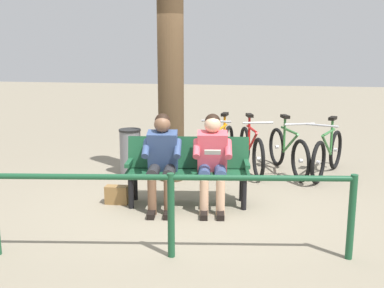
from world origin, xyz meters
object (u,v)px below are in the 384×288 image
(bicycle_orange, at_px, (251,150))
(litter_bin, at_px, (130,152))
(person_reading, at_px, (212,157))
(tree_trunk, at_px, (171,62))
(person_companion, at_px, (162,156))
(bench, at_px, (188,165))
(handbag, at_px, (117,195))
(bicycle_blue, at_px, (328,154))
(bicycle_silver, at_px, (222,148))
(bicycle_black, at_px, (288,152))

(bicycle_orange, bearing_deg, litter_bin, -89.71)
(person_reading, distance_m, tree_trunk, 1.82)
(person_reading, relative_size, tree_trunk, 0.33)
(person_companion, bearing_deg, bench, -153.12)
(tree_trunk, xyz_separation_m, bicycle_orange, (-1.19, -0.73, -1.45))
(handbag, relative_size, litter_bin, 0.40)
(tree_trunk, relative_size, bicycle_blue, 2.27)
(person_reading, relative_size, bicycle_orange, 0.74)
(bicycle_blue, distance_m, bicycle_silver, 1.72)
(bicycle_black, height_order, bicycle_orange, same)
(bench, relative_size, person_companion, 1.38)
(person_reading, height_order, bicycle_blue, person_reading)
(handbag, xyz_separation_m, bicycle_silver, (-1.14, -2.04, 0.24))
(person_companion, bearing_deg, handbag, -7.70)
(tree_trunk, height_order, bicycle_orange, tree_trunk)
(litter_bin, distance_m, bicycle_silver, 1.54)
(bench, xyz_separation_m, bicycle_orange, (-0.72, -1.77, -0.15))
(handbag, relative_size, bicycle_blue, 0.19)
(litter_bin, bearing_deg, bicycle_silver, -156.53)
(bicycle_blue, distance_m, bicycle_orange, 1.22)
(bench, xyz_separation_m, bicycle_silver, (-0.22, -1.82, -0.15))
(person_companion, xyz_separation_m, bicycle_black, (-1.62, -1.96, -0.30))
(handbag, distance_m, tree_trunk, 2.16)
(bicycle_blue, distance_m, bicycle_black, 0.62)
(litter_bin, distance_m, bicycle_orange, 1.99)
(bicycle_blue, bearing_deg, tree_trunk, -54.39)
(bicycle_orange, bearing_deg, bench, -38.45)
(bench, height_order, handbag, bench)
(bench, height_order, person_companion, person_companion)
(bench, height_order, tree_trunk, tree_trunk)
(litter_bin, bearing_deg, bicycle_blue, -171.11)
(tree_trunk, xyz_separation_m, bicycle_blue, (-2.41, -0.65, -1.45))
(person_companion, bearing_deg, bicycle_silver, -113.06)
(bench, distance_m, person_companion, 0.40)
(tree_trunk, distance_m, bicycle_black, 2.41)
(bench, height_order, litter_bin, bench)
(person_reading, height_order, bicycle_black, person_reading)
(person_companion, xyz_separation_m, bicycle_orange, (-1.02, -1.98, -0.30))
(handbag, bearing_deg, bench, -166.38)
(person_companion, distance_m, litter_bin, 1.70)
(tree_trunk, height_order, bicycle_black, tree_trunk)
(tree_trunk, xyz_separation_m, bicycle_silver, (-0.69, -0.77, -1.45))
(tree_trunk, bearing_deg, bicycle_silver, -131.90)
(person_reading, bearing_deg, bicycle_silver, -95.33)
(bicycle_silver, bearing_deg, handbag, -22.74)
(bicycle_silver, bearing_deg, bicycle_orange, 91.36)
(handbag, bearing_deg, litter_bin, -79.10)
(handbag, bearing_deg, person_reading, -175.13)
(person_companion, height_order, litter_bin, person_companion)
(bicycle_orange, distance_m, bicycle_silver, 0.50)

